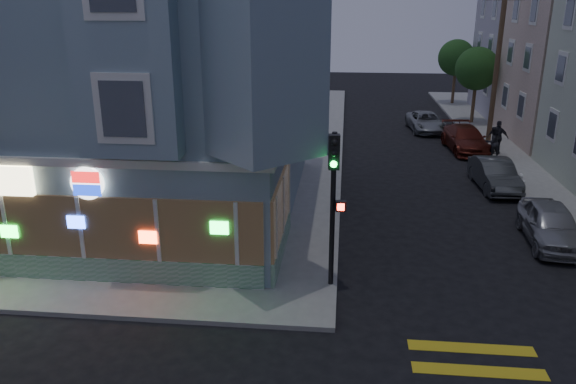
% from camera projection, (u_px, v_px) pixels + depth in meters
% --- Properties ---
extents(ground, '(120.00, 120.00, 0.00)m').
position_uv_depth(ground, '(208.00, 372.00, 13.50)').
color(ground, black).
rests_on(ground, ground).
extents(sidewalk_nw, '(33.00, 42.00, 0.15)m').
position_uv_depth(sidewalk_nw, '(88.00, 137.00, 36.42)').
color(sidewalk_nw, gray).
rests_on(sidewalk_nw, ground).
extents(corner_building, '(14.60, 14.60, 11.40)m').
position_uv_depth(corner_building, '(120.00, 70.00, 22.53)').
color(corner_building, gray).
rests_on(corner_building, sidewalk_nw).
extents(row_house_d, '(12.00, 8.60, 10.50)m').
position_uv_depth(row_house_d, '(568.00, 44.00, 41.88)').
color(row_house_d, '#9E9AA9').
rests_on(row_house_d, sidewalk_ne).
extents(utility_pole, '(2.20, 0.30, 9.00)m').
position_uv_depth(utility_pole, '(497.00, 66.00, 33.39)').
color(utility_pole, '#4C3826').
rests_on(utility_pole, sidewalk_ne).
extents(street_tree_near, '(3.00, 3.00, 5.30)m').
position_uv_depth(street_tree_near, '(477.00, 69.00, 39.29)').
color(street_tree_near, '#4C3826').
rests_on(street_tree_near, sidewalk_ne).
extents(street_tree_far, '(3.00, 3.00, 5.30)m').
position_uv_depth(street_tree_far, '(456.00, 58.00, 46.82)').
color(street_tree_far, '#4C3826').
rests_on(street_tree_far, sidewalk_ne).
extents(pedestrian_a, '(1.02, 0.91, 1.74)m').
position_uv_depth(pedestrian_a, '(493.00, 142.00, 31.15)').
color(pedestrian_a, '#222227').
rests_on(pedestrian_a, sidewalk_ne).
extents(pedestrian_b, '(1.21, 0.80, 1.91)m').
position_uv_depth(pedestrian_b, '(498.00, 137.00, 31.84)').
color(pedestrian_b, '#24232B').
rests_on(pedestrian_b, sidewalk_ne).
extents(parked_car_a, '(2.01, 4.43, 1.47)m').
position_uv_depth(parked_car_a, '(551.00, 224.00, 20.49)').
color(parked_car_a, '#93959A').
rests_on(parked_car_a, ground).
extents(parked_car_b, '(1.74, 4.36, 1.41)m').
position_uv_depth(parked_car_b, '(495.00, 174.00, 26.44)').
color(parked_car_b, '#3B3E40').
rests_on(parked_car_b, ground).
extents(parked_car_c, '(2.45, 5.14, 1.45)m').
position_uv_depth(parked_car_c, '(465.00, 139.00, 33.12)').
color(parked_car_c, '#591D14').
rests_on(parked_car_c, ground).
extents(parked_car_d, '(2.54, 4.79, 1.28)m').
position_uv_depth(parked_car_d, '(426.00, 122.00, 38.19)').
color(parked_car_d, gray).
rests_on(parked_car_d, ground).
extents(traffic_signal, '(0.57, 0.54, 4.80)m').
position_uv_depth(traffic_signal, '(334.00, 185.00, 16.27)').
color(traffic_signal, black).
rests_on(traffic_signal, sidewalk_nw).
extents(fire_hydrant, '(0.43, 0.25, 0.74)m').
position_uv_depth(fire_hydrant, '(520.00, 181.00, 26.08)').
color(fire_hydrant, white).
rests_on(fire_hydrant, sidewalk_ne).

